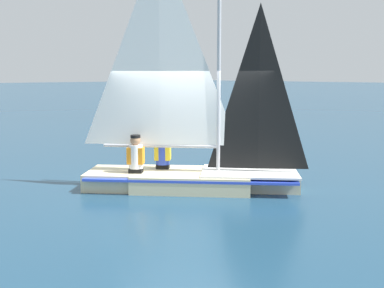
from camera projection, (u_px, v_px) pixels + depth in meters
The scene contains 4 objects.
ground_plane at pixel (192, 188), 10.34m from camera, with size 260.00×260.00×0.00m, color navy.
sailboat_main at pixel (190, 151), 10.23m from camera, with size 4.05×4.22×5.22m.
sailor_helm at pixel (163, 156), 10.62m from camera, with size 0.42×0.43×1.16m.
sailor_crew at pixel (136, 160), 10.17m from camera, with size 0.42×0.43×1.16m.
Camera 1 is at (6.81, 7.46, 2.43)m, focal length 45.00 mm.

